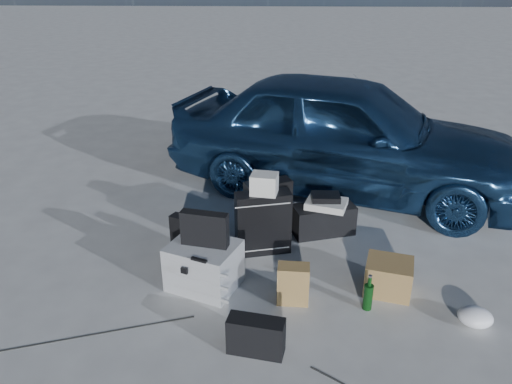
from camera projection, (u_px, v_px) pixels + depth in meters
ground at (276, 301)px, 4.18m from camera, size 60.00×60.00×0.00m
car at (344, 133)px, 5.98m from camera, size 4.50×2.98×1.42m
pelican_case at (204, 265)px, 4.30m from camera, size 0.69×0.64×0.41m
laptop_bag at (205, 229)px, 4.16m from camera, size 0.41×0.18×0.30m
briefcase at (195, 238)px, 4.74m from camera, size 0.50×0.33×0.39m
suitcase_left at (268, 209)px, 5.06m from camera, size 0.50×0.34×0.61m
suitcase_right at (263, 223)px, 4.77m from camera, size 0.55×0.31×0.63m
white_carton at (264, 184)px, 4.60m from camera, size 0.27×0.23×0.19m
duffel_bag at (324, 220)px, 5.16m from camera, size 0.68×0.43×0.31m
flat_box_white at (326, 204)px, 5.07m from camera, size 0.47×0.40×0.07m
flat_box_black at (326, 197)px, 5.06m from camera, size 0.29×0.21×0.06m
kraft_bag at (293, 284)px, 4.11m from camera, size 0.27×0.17×0.35m
cardboard_box at (388, 277)px, 4.25m from camera, size 0.46×0.42×0.29m
plastic_bag at (475, 317)px, 3.88m from camera, size 0.31×0.28×0.15m
messenger_bag at (256, 336)px, 3.58m from camera, size 0.43×0.23×0.29m
green_bottle at (368, 293)px, 4.03m from camera, size 0.10×0.10×0.31m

